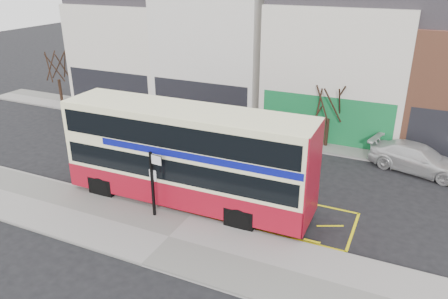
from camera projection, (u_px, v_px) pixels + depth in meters
The scene contains 15 objects.
ground at pixel (195, 213), 20.45m from camera, with size 120.00×120.00×0.00m, color black.
pavement at pixel (169, 238), 18.50m from camera, with size 40.00×4.00×0.15m, color gray.
kerb at pixel (191, 216), 20.11m from camera, with size 40.00×0.15×0.15m, color gray.
far_pavement at pixel (272, 135), 29.62m from camera, with size 50.00×3.00×0.15m, color gray.
road_markings at pixel (210, 198), 21.79m from camera, with size 14.00×3.40×0.01m, color yellow, non-canonical shape.
terrace_far_left at pixel (136, 42), 36.31m from camera, with size 8.00×8.01×10.80m.
terrace_left at pixel (223, 43), 33.03m from camera, with size 8.00×8.01×11.80m.
terrace_green_shop at pixel (343, 55), 29.65m from camera, with size 9.00×8.01×11.30m.
double_decker_bus at pixel (188, 155), 20.41m from camera, with size 12.07×2.98×4.80m.
bus_stop_post at pixel (153, 178), 19.30m from camera, with size 0.78×0.17×3.15m.
car_silver at pixel (145, 121), 30.43m from camera, with size 1.67×4.16×1.42m, color #B0AFB5.
car_grey at pixel (240, 134), 28.33m from camera, with size 1.29×3.69×1.22m, color #494A51.
car_white at pixel (418, 158), 24.39m from camera, with size 2.15×5.30×1.54m, color silver.
street_tree_left at pixel (56, 59), 35.42m from camera, with size 2.52×2.52×5.44m.
street_tree_right at pixel (330, 94), 26.51m from camera, with size 2.39×2.39×5.17m.
Camera 1 is at (8.65, -15.46, 10.75)m, focal length 35.00 mm.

